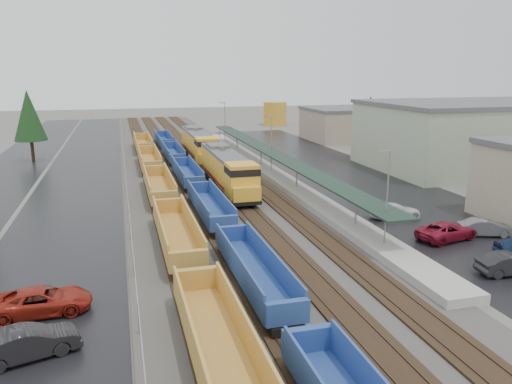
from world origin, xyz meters
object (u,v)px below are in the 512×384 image
Objects in this scene: locomotive_lead at (227,170)px; parked_car_east_b at (447,231)px; well_string_yellow at (166,206)px; locomotive_trail at (199,145)px; well_string_blue at (210,207)px; parked_car_west_c at (42,301)px; parked_car_east_a at (510,264)px; parked_car_east_e at (486,228)px; storage_tank at (275,114)px; parked_car_east_c at (395,211)px; parked_car_west_b at (28,343)px.

locomotive_lead is 3.78× the size of parked_car_east_b.
locomotive_lead is 12.37m from well_string_yellow.
locomotive_trail is at bearing 5.14° from parked_car_east_b.
well_string_blue is 20.59× the size of parked_car_east_b.
well_string_yellow is 18.33× the size of parked_car_west_c.
parked_car_east_a reaches higher than parked_car_east_b.
well_string_yellow is (-8.00, -9.34, -1.28)m from locomotive_lead.
well_string_yellow is 21.94× the size of parked_car_east_a.
parked_car_west_c is (-8.80, -17.68, -0.42)m from well_string_yellow.
locomotive_trail is 46.55m from parked_car_east_e.
storage_tank is (35.12, 76.99, 1.77)m from well_string_yellow.
locomotive_lead is at bearing 57.06° from parked_car_east_e.
parked_car_west_c is at bearing 86.52° from parked_car_east_b.
well_string_yellow reaches higher than well_string_blue.
storage_tank reaches higher than parked_car_east_c.
well_string_yellow reaches higher than parked_car_west_c.
storage_tank reaches higher than locomotive_lead.
parked_car_east_c is at bearing -15.65° from well_string_yellow.
parked_car_east_e is (-9.35, -89.63, -2.22)m from storage_tank.
parked_car_east_e is (17.76, -42.99, -1.73)m from locomotive_trail.
storage_tank is at bearing 59.83° from locomotive_trail.
storage_tank reaches higher than well_string_blue.
parked_car_east_e is at bearing -23.92° from parked_car_east_a.
locomotive_lead is 11.28m from well_string_blue.
parked_car_east_a is (-13.51, -97.10, -2.20)m from storage_tank.
locomotive_trail is 4.19× the size of parked_car_east_c.
parked_car_east_a is (30.40, -2.43, -0.01)m from parked_car_west_c.
parked_car_east_b is at bearing 2.89° from parked_car_east_a.
parked_car_east_a is at bearing -65.22° from locomotive_lead.
parked_car_east_e is (4.67, -6.73, 0.02)m from parked_car_east_c.
well_string_yellow is 29.52m from parked_car_east_a.
parked_car_east_b is (17.90, -11.54, -0.36)m from well_string_blue.
parked_car_west_b is 34.20m from parked_car_east_c.
storage_tank is 1.33× the size of parked_car_east_e.
locomotive_lead reaches higher than well_string_blue.
storage_tank is (27.12, 67.64, 0.49)m from locomotive_lead.
well_string_blue is 84.09m from storage_tank.
well_string_yellow reaches higher than parked_car_east_b.
locomotive_lead is at bearing -45.16° from parked_car_west_b.
well_string_blue is 20.93m from parked_car_west_c.
locomotive_lead reaches higher than parked_car_east_e.
well_string_yellow is at bearing -130.57° from locomotive_lead.
locomotive_lead is at bearing 69.08° from well_string_blue.
locomotive_lead is 3.46× the size of storage_tank.
locomotive_lead is 72.88m from storage_tank.
parked_car_east_b is at bearing -83.86° from parked_car_west_c.
parked_car_east_a is at bearing -74.91° from locomotive_trail.
well_string_blue is (-4.00, -10.46, -1.35)m from locomotive_lead.
parked_car_east_e is at bearing -67.55° from locomotive_trail.
parked_car_west_b is (-16.82, -31.82, -1.67)m from locomotive_lead.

